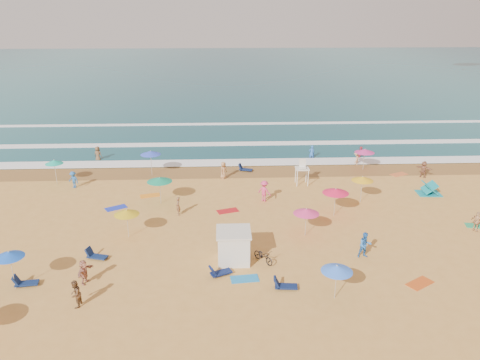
{
  "coord_description": "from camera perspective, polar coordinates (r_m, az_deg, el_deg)",
  "views": [
    {
      "loc": [
        -1.6,
        -31.48,
        15.57
      ],
      "look_at": [
        0.02,
        6.0,
        1.5
      ],
      "focal_mm": 35.0,
      "sensor_mm": 36.0,
      "label": 1
    }
  ],
  "objects": [
    {
      "name": "ground",
      "position": [
        35.16,
        0.4,
        -5.73
      ],
      "size": [
        220.0,
        220.0,
        0.0
      ],
      "primitive_type": "plane",
      "color": "gold",
      "rests_on": "ground"
    },
    {
      "name": "bicycle",
      "position": [
        30.47,
        2.86,
        -9.23
      ],
      "size": [
        1.5,
        1.73,
        0.9
      ],
      "primitive_type": "imported",
      "rotation": [
        0.0,
        0.0,
        0.64
      ],
      "color": "black",
      "rests_on": "ground"
    },
    {
      "name": "surf_foam",
      "position": [
        55.04,
        -0.7,
        4.24
      ],
      "size": [
        200.0,
        18.7,
        0.05
      ],
      "color": "white",
      "rests_on": "ground"
    },
    {
      "name": "beach_umbrellas",
      "position": [
        34.18,
        0.4,
        -2.67
      ],
      "size": [
        42.74,
        26.93,
        0.73
      ],
      "color": "#3876FE",
      "rests_on": "ground"
    },
    {
      "name": "ocean",
      "position": [
        116.54,
        -1.7,
        12.87
      ],
      "size": [
        220.0,
        140.0,
        0.18
      ],
      "primitive_type": "cube",
      "color": "#0C4756",
      "rests_on": "ground"
    },
    {
      "name": "popup_tents",
      "position": [
        41.41,
        26.84,
        -2.98
      ],
      "size": [
        5.8,
        10.47,
        1.2
      ],
      "color": "#FD3880",
      "rests_on": "ground"
    },
    {
      "name": "wet_sand",
      "position": [
        46.68,
        -0.36,
        1.08
      ],
      "size": [
        220.0,
        220.0,
        0.0
      ],
      "primitive_type": "plane",
      "color": "olive",
      "rests_on": "ground"
    },
    {
      "name": "loungers",
      "position": [
        33.86,
        14.17,
        -7.18
      ],
      "size": [
        45.19,
        21.55,
        0.34
      ],
      "color": "navy",
      "rests_on": "ground"
    },
    {
      "name": "beachgoers",
      "position": [
        39.23,
        -0.69,
        -1.6
      ],
      "size": [
        44.07,
        26.94,
        2.08
      ],
      "color": "blue",
      "rests_on": "ground"
    },
    {
      "name": "lifeguard_stand",
      "position": [
        43.31,
        7.56,
        0.78
      ],
      "size": [
        1.2,
        1.2,
        2.1
      ],
      "primitive_type": null,
      "color": "white",
      "rests_on": "ground"
    },
    {
      "name": "towels",
      "position": [
        33.19,
        -0.18,
        -7.39
      ],
      "size": [
        46.68,
        28.0,
        0.03
      ],
      "color": "#DC5E1B",
      "rests_on": "ground"
    },
    {
      "name": "cabana",
      "position": [
        30.36,
        -0.78,
        -8.13
      ],
      "size": [
        2.0,
        2.0,
        2.0
      ],
      "primitive_type": "cube",
      "color": "silver",
      "rests_on": "ground"
    },
    {
      "name": "cabana_roof",
      "position": [
        29.86,
        -0.79,
        -6.35
      ],
      "size": [
        2.2,
        2.2,
        0.12
      ],
      "primitive_type": "cube",
      "color": "silver",
      "rests_on": "cabana"
    }
  ]
}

